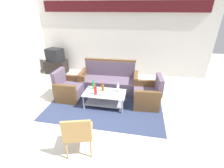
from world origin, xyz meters
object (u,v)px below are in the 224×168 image
at_px(coffee_table, 105,97).
at_px(bottle_brown, 103,88).
at_px(cup, 101,93).
at_px(television, 55,55).
at_px(bottle_red, 95,90).
at_px(bottle_green, 94,85).
at_px(wicker_chair, 78,132).
at_px(armchair_left, 69,89).
at_px(bottle_clear, 118,88).
at_px(armchair_right, 147,96).
at_px(tv_stand, 57,67).
at_px(couch, 109,81).

bearing_deg(coffee_table, bottle_brown, 129.70).
height_order(cup, television, television).
distance_m(bottle_red, bottle_brown, 0.25).
bearing_deg(bottle_green, wicker_chair, -82.09).
xyz_separation_m(armchair_left, coffee_table, (1.12, -0.22, -0.02)).
bearing_deg(bottle_green, bottle_clear, -3.18).
distance_m(armchair_right, wicker_chair, 2.25).
distance_m(armchair_right, coffee_table, 1.16).
distance_m(armchair_left, wicker_chair, 2.10).
xyz_separation_m(bottle_red, tv_stand, (-2.26, 2.13, -0.26)).
relative_size(coffee_table, bottle_brown, 4.32).
distance_m(couch, bottle_clear, 0.89).
height_order(armchair_right, bottle_red, armchair_right).
height_order(couch, bottle_green, couch).
bearing_deg(bottle_brown, wicker_chair, -91.11).
bearing_deg(armchair_right, cup, 104.99).
xyz_separation_m(bottle_brown, wicker_chair, (-0.03, -1.68, -0.01)).
distance_m(bottle_red, bottle_clear, 0.60).
relative_size(couch, tv_stand, 2.28).
distance_m(armchair_left, television, 2.29).
bearing_deg(bottle_brown, television, 141.26).
height_order(bottle_clear, bottle_brown, bottle_clear).
bearing_deg(cup, bottle_brown, 92.32).
relative_size(armchair_right, bottle_clear, 3.17).
bearing_deg(armchair_left, tv_stand, -141.97).
bearing_deg(armchair_right, wicker_chair, 142.32).
relative_size(couch, coffee_table, 1.66).
relative_size(bottle_clear, television, 0.39).
height_order(couch, cup, couch).
height_order(armchair_right, television, television).
distance_m(armchair_right, television, 4.02).
bearing_deg(armchair_left, bottle_clear, 87.34).
xyz_separation_m(bottle_green, tv_stand, (-2.12, 1.84, -0.27)).
relative_size(armchair_left, coffee_table, 0.77).
bearing_deg(armchair_right, couch, 57.92).
bearing_deg(cup, bottle_red, 171.09).
bearing_deg(bottle_red, bottle_clear, 24.83).
bearing_deg(couch, wicker_chair, 87.43).
bearing_deg(wicker_chair, bottle_green, 82.19).
bearing_deg(cup, bottle_clear, 35.04).
relative_size(bottle_green, television, 0.45).
relative_size(bottle_brown, cup, 2.55).
xyz_separation_m(bottle_red, bottle_clear, (0.55, 0.25, -0.01)).
distance_m(coffee_table, bottle_red, 0.35).
xyz_separation_m(couch, television, (-2.40, 1.11, 0.44)).
distance_m(armchair_left, bottle_green, 0.81).
bearing_deg(bottle_green, armchair_right, 4.02).
bearing_deg(armchair_left, wicker_chair, 30.13).
bearing_deg(television, couch, 170.73).
relative_size(bottle_green, tv_stand, 0.39).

